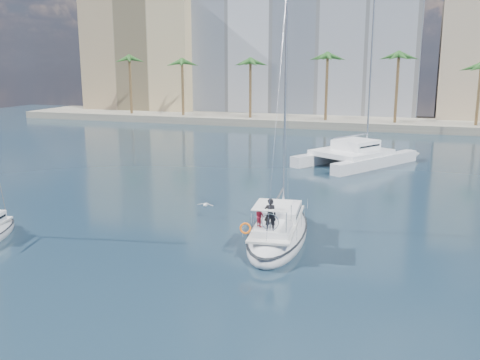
% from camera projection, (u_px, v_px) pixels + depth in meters
% --- Properties ---
extents(ground, '(160.00, 160.00, 0.00)m').
position_uv_depth(ground, '(239.00, 245.00, 30.89)').
color(ground, black).
rests_on(ground, ground).
extents(quay, '(120.00, 14.00, 1.20)m').
position_uv_depth(quay, '(358.00, 122.00, 87.20)').
color(quay, gray).
rests_on(quay, ground).
extents(building_modern, '(42.00, 16.00, 28.00)m').
position_uv_depth(building_modern, '(303.00, 41.00, 99.10)').
color(building_modern, silver).
rests_on(building_modern, ground).
extents(building_tan_left, '(22.00, 14.00, 22.00)m').
position_uv_depth(building_tan_left, '(149.00, 58.00, 105.35)').
color(building_tan_left, tan).
rests_on(building_tan_left, ground).
extents(palm_left, '(3.60, 3.60, 12.30)m').
position_uv_depth(palm_left, '(157.00, 62.00, 91.92)').
color(palm_left, brown).
rests_on(palm_left, ground).
extents(palm_centre, '(3.60, 3.60, 12.30)m').
position_uv_depth(palm_centre, '(358.00, 62.00, 81.39)').
color(palm_centre, brown).
rests_on(palm_centre, ground).
extents(main_sloop, '(4.45, 10.73, 15.48)m').
position_uv_depth(main_sloop, '(278.00, 232.00, 31.76)').
color(main_sloop, silver).
rests_on(main_sloop, ground).
extents(catamaran, '(11.96, 14.18, 18.46)m').
position_uv_depth(catamaran, '(354.00, 153.00, 54.89)').
color(catamaran, silver).
rests_on(catamaran, ground).
extents(seagull, '(1.16, 0.50, 0.21)m').
position_uv_depth(seagull, '(206.00, 205.00, 36.12)').
color(seagull, silver).
rests_on(seagull, ground).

